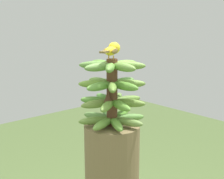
# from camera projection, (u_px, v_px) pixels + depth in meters

# --- Properties ---
(banana_bunch) EXTENTS (0.30, 0.30, 0.30)m
(banana_bunch) POSITION_uv_depth(u_px,v_px,m) (112.00, 93.00, 1.34)
(banana_bunch) COLOR brown
(banana_bunch) RESTS_ON banana_tree
(perched_bird) EXTENTS (0.17, 0.10, 0.07)m
(perched_bird) POSITION_uv_depth(u_px,v_px,m) (112.00, 50.00, 1.30)
(perched_bird) COLOR #C68933
(perched_bird) RESTS_ON banana_bunch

